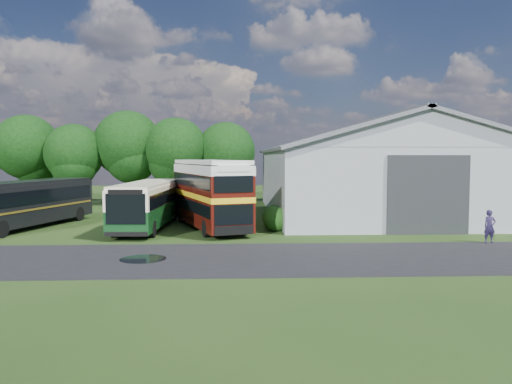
{
  "coord_description": "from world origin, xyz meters",
  "views": [
    {
      "loc": [
        2.88,
        -26.69,
        4.86
      ],
      "look_at": [
        4.37,
        8.0,
        2.44
      ],
      "focal_mm": 35.0,
      "sensor_mm": 36.0,
      "label": 1
    }
  ],
  "objects_px": {
    "bus_maroon_double": "(209,194)",
    "bus_dark_single": "(29,203)",
    "bus_green_single": "(148,204)",
    "visitor_a": "(490,227)",
    "storage_shed": "(375,165)"
  },
  "relations": [
    {
      "from": "bus_green_single",
      "to": "visitor_a",
      "type": "bearing_deg",
      "value": -16.11
    },
    {
      "from": "bus_dark_single",
      "to": "visitor_a",
      "type": "distance_m",
      "value": 29.53
    },
    {
      "from": "storage_shed",
      "to": "visitor_a",
      "type": "height_order",
      "value": "storage_shed"
    },
    {
      "from": "storage_shed",
      "to": "bus_green_single",
      "type": "bearing_deg",
      "value": -155.06
    },
    {
      "from": "bus_green_single",
      "to": "visitor_a",
      "type": "xyz_separation_m",
      "value": [
        20.35,
        -6.94,
        -0.74
      ]
    },
    {
      "from": "storage_shed",
      "to": "bus_dark_single",
      "type": "bearing_deg",
      "value": -163.3
    },
    {
      "from": "bus_maroon_double",
      "to": "bus_dark_single",
      "type": "relative_size",
      "value": 0.93
    },
    {
      "from": "bus_green_single",
      "to": "bus_maroon_double",
      "type": "distance_m",
      "value": 4.29
    },
    {
      "from": "storage_shed",
      "to": "bus_green_single",
      "type": "xyz_separation_m",
      "value": [
        -18.08,
        -8.41,
        -2.49
      ]
    },
    {
      "from": "bus_maroon_double",
      "to": "bus_dark_single",
      "type": "xyz_separation_m",
      "value": [
        -12.45,
        0.73,
        -0.6
      ]
    },
    {
      "from": "bus_maroon_double",
      "to": "visitor_a",
      "type": "relative_size",
      "value": 5.98
    },
    {
      "from": "storage_shed",
      "to": "bus_maroon_double",
      "type": "height_order",
      "value": "storage_shed"
    },
    {
      "from": "bus_green_single",
      "to": "bus_maroon_double",
      "type": "xyz_separation_m",
      "value": [
        4.24,
        -0.21,
        0.65
      ]
    },
    {
      "from": "storage_shed",
      "to": "visitor_a",
      "type": "relative_size",
      "value": 13.23
    },
    {
      "from": "storage_shed",
      "to": "bus_green_single",
      "type": "distance_m",
      "value": 20.09
    }
  ]
}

